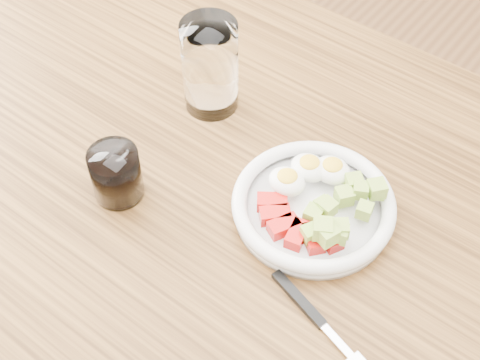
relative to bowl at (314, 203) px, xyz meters
name	(u,v)px	position (x,y,z in m)	size (l,w,h in m)	color
dining_table	(241,241)	(-0.09, -0.04, -0.12)	(1.50, 0.90, 0.77)	brown
bowl	(314,203)	(0.00, 0.00, 0.00)	(0.23, 0.23, 0.06)	white
fork	(312,314)	(0.09, -0.13, -0.02)	(0.19, 0.07, 0.01)	black
water_glass	(210,67)	(-0.25, 0.08, 0.06)	(0.09, 0.09, 0.15)	white
coffee_glass	(116,174)	(-0.24, -0.14, 0.02)	(0.07, 0.07, 0.08)	white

